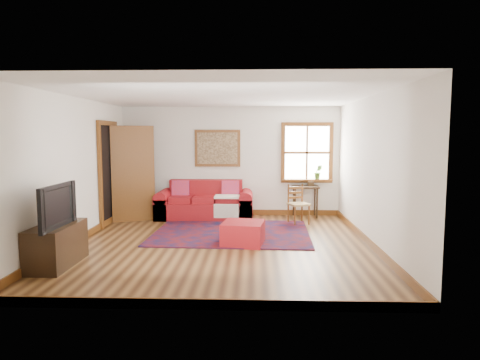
{
  "coord_description": "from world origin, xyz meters",
  "views": [
    {
      "loc": [
        0.57,
        -7.1,
        1.85
      ],
      "look_at": [
        0.29,
        0.6,
        1.04
      ],
      "focal_mm": 32.0,
      "sensor_mm": 36.0,
      "label": 1
    }
  ],
  "objects_px": {
    "side_table": "(305,191)",
    "media_cabinet": "(57,245)",
    "red_ottoman": "(243,233)",
    "red_leather_sofa": "(205,206)",
    "ladder_back_chair": "(298,203)"
  },
  "relations": [
    {
      "from": "side_table",
      "to": "media_cabinet",
      "type": "bearing_deg",
      "value": -136.15
    },
    {
      "from": "red_ottoman",
      "to": "media_cabinet",
      "type": "relative_size",
      "value": 0.63
    },
    {
      "from": "red_leather_sofa",
      "to": "side_table",
      "type": "height_order",
      "value": "red_leather_sofa"
    },
    {
      "from": "side_table",
      "to": "media_cabinet",
      "type": "height_order",
      "value": "side_table"
    },
    {
      "from": "red_ottoman",
      "to": "side_table",
      "type": "xyz_separation_m",
      "value": [
        1.34,
        2.51,
        0.39
      ]
    },
    {
      "from": "red_ottoman",
      "to": "media_cabinet",
      "type": "bearing_deg",
      "value": -145.53
    },
    {
      "from": "side_table",
      "to": "ladder_back_chair",
      "type": "relative_size",
      "value": 0.86
    },
    {
      "from": "red_ottoman",
      "to": "media_cabinet",
      "type": "xyz_separation_m",
      "value": [
        -2.61,
        -1.29,
        0.1
      ]
    },
    {
      "from": "red_leather_sofa",
      "to": "media_cabinet",
      "type": "relative_size",
      "value": 1.99
    },
    {
      "from": "side_table",
      "to": "media_cabinet",
      "type": "relative_size",
      "value": 0.66
    },
    {
      "from": "red_leather_sofa",
      "to": "side_table",
      "type": "relative_size",
      "value": 3.02
    },
    {
      "from": "red_leather_sofa",
      "to": "red_ottoman",
      "type": "bearing_deg",
      "value": -68.34
    },
    {
      "from": "side_table",
      "to": "ladder_back_chair",
      "type": "xyz_separation_m",
      "value": [
        -0.24,
        -0.73,
        -0.14
      ]
    },
    {
      "from": "red_ottoman",
      "to": "media_cabinet",
      "type": "distance_m",
      "value": 2.91
    },
    {
      "from": "red_leather_sofa",
      "to": "side_table",
      "type": "distance_m",
      "value": 2.28
    }
  ]
}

